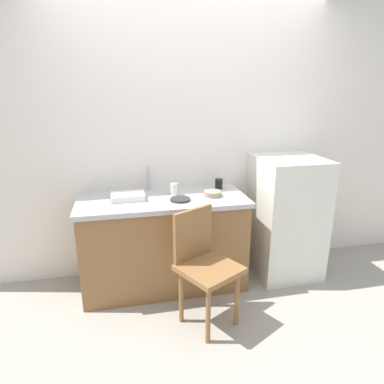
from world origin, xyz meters
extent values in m
plane|color=#9E998E|center=(0.00, 0.00, 0.00)|extent=(8.00, 8.00, 0.00)
cube|color=white|center=(0.00, 1.00, 1.32)|extent=(4.80, 0.10, 2.65)
cube|color=olive|center=(-0.30, 0.65, 0.40)|extent=(1.41, 0.60, 0.80)
cube|color=#B7B7BC|center=(-0.30, 0.65, 0.82)|extent=(1.45, 0.64, 0.04)
cylinder|color=#B7B7BC|center=(-0.39, 0.90, 0.95)|extent=(0.02, 0.02, 0.22)
cube|color=silver|center=(0.88, 0.64, 0.57)|extent=(0.58, 0.62, 1.14)
cylinder|color=olive|center=(-0.10, -0.18, 0.23)|extent=(0.04, 0.04, 0.45)
cylinder|color=olive|center=(0.16, -0.04, 0.23)|extent=(0.04, 0.04, 0.45)
cylinder|color=olive|center=(-0.25, 0.08, 0.23)|extent=(0.04, 0.04, 0.45)
cylinder|color=olive|center=(0.02, 0.23, 0.23)|extent=(0.04, 0.04, 0.45)
cube|color=olive|center=(-0.04, 0.02, 0.47)|extent=(0.54, 0.54, 0.04)
cube|color=olive|center=(-0.13, 0.18, 0.69)|extent=(0.33, 0.20, 0.40)
cube|color=white|center=(-0.59, 0.67, 0.87)|extent=(0.28, 0.20, 0.05)
cylinder|color=gray|center=(0.13, 0.60, 0.86)|extent=(0.15, 0.15, 0.05)
cylinder|color=#2D2D2D|center=(-0.17, 0.54, 0.85)|extent=(0.17, 0.17, 0.02)
cylinder|color=white|center=(-0.19, 0.73, 0.89)|extent=(0.07, 0.07, 0.10)
cylinder|color=black|center=(0.25, 0.81, 0.89)|extent=(0.07, 0.07, 0.09)
camera|label=1|loc=(-0.63, -2.10, 1.75)|focal=31.38mm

